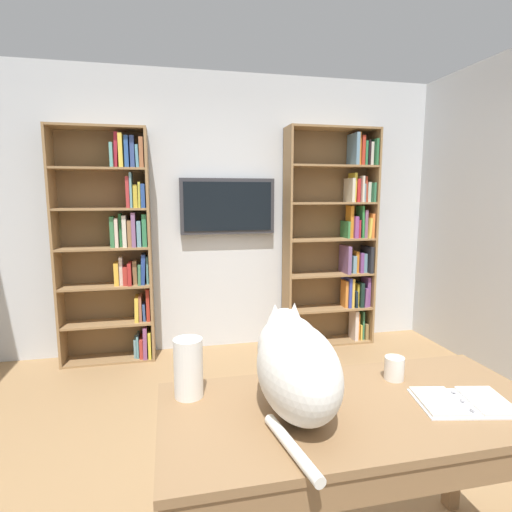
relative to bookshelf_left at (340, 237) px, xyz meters
The scene contains 10 objects.
ground 2.64m from the bookshelf_left, 59.59° to the left, with size 4.40×4.40×0.04m, color #99754C.
wall_back 1.25m from the bookshelf_left, ahead, with size 4.52×0.06×2.70m, color silver.
bookshelf_left is the anchor object (origin of this frame).
bookshelf_right 2.20m from the bookshelf_left, ahead, with size 0.83×0.28×2.13m.
wall_mounted_tv 1.20m from the bookshelf_left, ahead, with size 0.93×0.07×0.54m.
desk 2.85m from the bookshelf_left, 67.73° to the left, with size 1.44×0.66×0.78m.
cat 2.88m from the bookshelf_left, 63.06° to the left, with size 0.27×0.60×0.36m.
open_binder 2.77m from the bookshelf_left, 75.61° to the left, with size 0.37×0.28×0.02m.
paper_towel_roll 2.92m from the bookshelf_left, 55.04° to the left, with size 0.11×0.11×0.23m, color white.
coffee_mug 2.57m from the bookshelf_left, 71.28° to the left, with size 0.08×0.08×0.10m, color white.
Camera 1 is at (0.52, 1.80, 1.54)m, focal length 28.39 mm.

